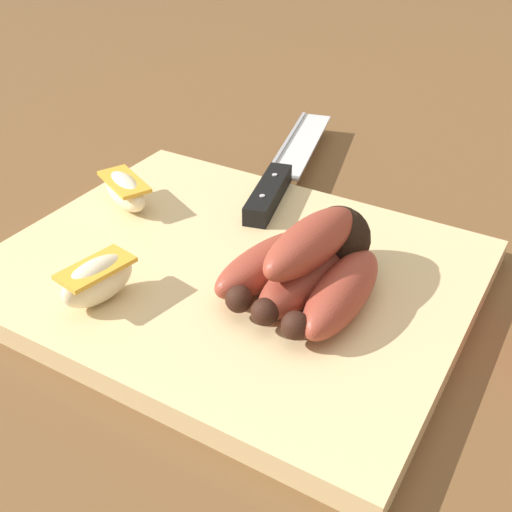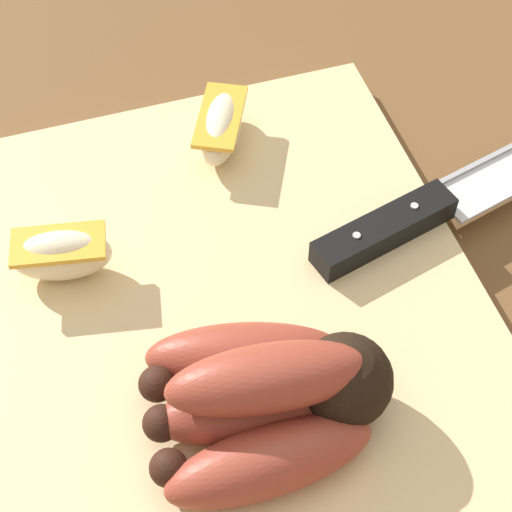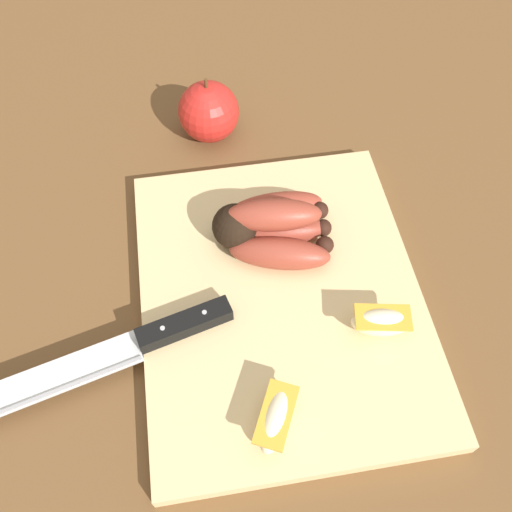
% 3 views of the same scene
% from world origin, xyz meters
% --- Properties ---
extents(ground_plane, '(6.00, 6.00, 0.00)m').
position_xyz_m(ground_plane, '(0.00, 0.00, 0.00)').
color(ground_plane, brown).
extents(cutting_board, '(0.38, 0.30, 0.02)m').
position_xyz_m(cutting_board, '(0.01, -0.02, 0.01)').
color(cutting_board, '#DBBC84').
rests_on(cutting_board, ground_plane).
extents(banana_bunch, '(0.12, 0.14, 0.06)m').
position_xyz_m(banana_bunch, '(0.08, -0.02, 0.04)').
color(banana_bunch, black).
rests_on(banana_bunch, cutting_board).
extents(chefs_knife, '(0.10, 0.28, 0.02)m').
position_xyz_m(chefs_knife, '(-0.03, 0.13, 0.03)').
color(chefs_knife, silver).
rests_on(chefs_knife, cutting_board).
extents(apple_wedge_near, '(0.07, 0.05, 0.03)m').
position_xyz_m(apple_wedge_near, '(-0.13, 0.01, 0.04)').
color(apple_wedge_near, beige).
rests_on(apple_wedge_near, cutting_board).
extents(apple_wedge_middle, '(0.04, 0.06, 0.04)m').
position_xyz_m(apple_wedge_middle, '(-0.05, -0.11, 0.04)').
color(apple_wedge_middle, beige).
rests_on(apple_wedge_middle, cutting_board).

